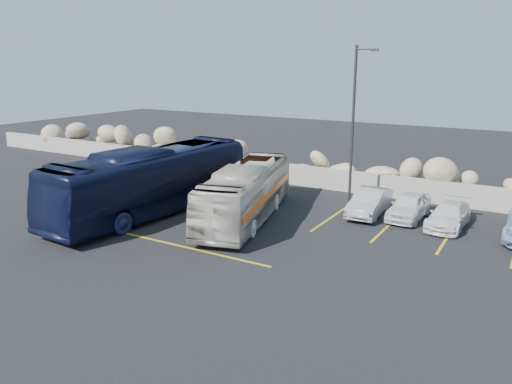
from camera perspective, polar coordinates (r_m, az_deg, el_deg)
The scene contains 10 objects.
ground at distance 19.62m, azimuth -6.28°, elevation -6.98°, with size 90.00×90.00×0.00m, color black.
seawall at distance 29.48m, azimuth 7.76°, elevation 1.58°, with size 60.00×0.40×1.20m, color gray.
riprap_pile at distance 30.42m, azimuth 8.69°, elevation 3.30°, with size 54.00×2.80×2.60m, color #9D8467, non-canonical shape.
parking_lines at distance 22.28m, azimuth 12.23°, elevation -4.54°, with size 18.16×9.36×0.01m.
lamppost at distance 25.64m, azimuth 11.13°, elevation 7.88°, with size 1.14×0.18×8.00m.
vintage_bus at distance 23.31m, azimuth -1.10°, elevation -0.05°, with size 2.16×9.23×2.57m, color beige.
tour_coach at distance 24.69m, azimuth -11.78°, elevation 1.27°, with size 2.72×11.61×3.24m, color black.
car_a at distance 24.61m, azimuth 17.07°, elevation -1.54°, with size 1.45×3.59×1.22m, color silver.
car_b at distance 24.73m, azimuth 12.86°, elevation -1.13°, with size 1.33×3.82×1.26m, color #A8A8AD.
car_c at distance 23.97m, azimuth 21.17°, elevation -2.53°, with size 1.48×3.65×1.06m, color silver.
Camera 1 is at (11.05, -14.52, 7.21)m, focal length 35.00 mm.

